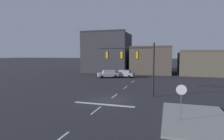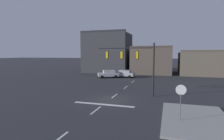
{
  "view_description": "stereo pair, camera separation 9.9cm",
  "coord_description": "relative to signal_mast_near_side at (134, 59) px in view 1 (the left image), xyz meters",
  "views": [
    {
      "loc": [
        6.11,
        -18.97,
        5.09
      ],
      "look_at": [
        -0.37,
        2.11,
        3.16
      ],
      "focal_mm": 29.13,
      "sensor_mm": 36.0,
      "label": 1
    },
    {
      "loc": [
        6.2,
        -18.94,
        5.09
      ],
      "look_at": [
        -0.37,
        2.11,
        3.16
      ],
      "focal_mm": 29.13,
      "sensor_mm": 36.0,
      "label": 2
    }
  ],
  "objects": [
    {
      "name": "building_row",
      "position": [
        -2.91,
        27.48,
        -0.33
      ],
      "size": [
        34.56,
        12.57,
        11.22
      ],
      "color": "#38383D",
      "rests_on": "ground"
    },
    {
      "name": "car_lot_middle",
      "position": [
        -5.07,
        16.35,
        -3.58
      ],
      "size": [
        4.58,
        2.26,
        1.61
      ],
      "color": "#9EA0A5",
      "rests_on": "ground"
    },
    {
      "name": "car_lot_nearside",
      "position": [
        -8.21,
        14.63,
        -3.58
      ],
      "size": [
        4.73,
        3.63,
        1.61
      ],
      "color": "silver",
      "rests_on": "ground"
    },
    {
      "name": "lane_centreline",
      "position": [
        -2.12,
        -1.27,
        -4.43
      ],
      "size": [
        0.16,
        26.4,
        0.01
      ],
      "color": "silver",
      "rests_on": "ground"
    },
    {
      "name": "signal_mast_near_side",
      "position": [
        0.0,
        0.0,
        0.0
      ],
      "size": [
        7.31,
        0.86,
        6.45
      ],
      "color": "black",
      "rests_on": "ground"
    },
    {
      "name": "sidewalk_near_corner",
      "position": [
        6.19,
        -7.27,
        -4.36
      ],
      "size": [
        5.0,
        8.0,
        0.15
      ],
      "primitive_type": "cube",
      "color": "gray",
      "rests_on": "ground"
    },
    {
      "name": "stop_bar_paint",
      "position": [
        -2.12,
        -5.27,
        -4.43
      ],
      "size": [
        6.4,
        0.5,
        0.01
      ],
      "primitive_type": "cube",
      "color": "silver",
      "rests_on": "ground"
    },
    {
      "name": "stop_sign",
      "position": [
        5.01,
        -8.03,
        -2.29
      ],
      "size": [
        0.76,
        0.64,
        2.83
      ],
      "color": "#56565B",
      "rests_on": "ground"
    },
    {
      "name": "ground_plane",
      "position": [
        -2.12,
        -3.27,
        -4.44
      ],
      "size": [
        400.0,
        400.0,
        0.0
      ],
      "primitive_type": "plane",
      "color": "#2B2B30"
    }
  ]
}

